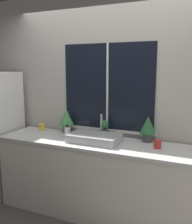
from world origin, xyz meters
name	(u,v)px	position (x,y,z in m)	size (l,w,h in m)	color
wall_back	(108,101)	(0.00, 0.67, 1.35)	(8.00, 0.09, 2.70)	#BCB7AD
wall_left	(19,90)	(-2.15, 1.50, 1.35)	(0.06, 7.00, 2.70)	#BCB7AD
counter	(97,178)	(0.00, 0.30, 0.46)	(2.44, 0.62, 0.91)	silver
sink	(95,138)	(-0.02, 0.28, 0.96)	(0.58, 0.41, 0.29)	#ADADB2
potted_plant_left	(67,118)	(-0.54, 0.53, 1.10)	(0.18, 0.18, 0.31)	#4C4C51
potted_plant_center	(104,128)	(0.00, 0.53, 1.02)	(0.11, 0.11, 0.21)	#4C4C51
potted_plant_right	(148,127)	(0.54, 0.53, 1.10)	(0.18, 0.18, 0.30)	#4C4C51
soap_bottle	(67,133)	(-0.38, 0.27, 0.99)	(0.07, 0.07, 0.18)	white
mug_yellow	(42,127)	(-0.91, 0.49, 0.96)	(0.08, 0.08, 0.09)	gold
mug_red	(158,144)	(0.69, 0.33, 0.96)	(0.08, 0.08, 0.09)	#B72D28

